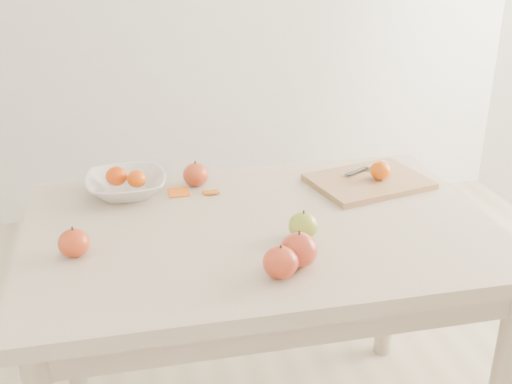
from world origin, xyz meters
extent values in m
cube|color=beige|center=(0.00, 0.00, 0.73)|extent=(1.20, 0.80, 0.04)
cylinder|color=#BCAA8E|center=(-0.54, 0.34, 0.35)|extent=(0.06, 0.06, 0.71)
cylinder|color=#BCAA8E|center=(0.54, 0.34, 0.35)|extent=(0.06, 0.06, 0.71)
cube|color=tan|center=(0.37, 0.19, 0.76)|extent=(0.37, 0.30, 0.02)
ellipsoid|color=#D74C07|center=(0.40, 0.18, 0.80)|extent=(0.06, 0.06, 0.05)
imported|color=silver|center=(-0.33, 0.27, 0.78)|extent=(0.23, 0.23, 0.06)
ellipsoid|color=#DF4407|center=(-0.35, 0.28, 0.80)|extent=(0.06, 0.06, 0.05)
ellipsoid|color=#D74107|center=(-0.30, 0.25, 0.80)|extent=(0.05, 0.05, 0.05)
cube|color=orange|center=(-0.18, 0.24, 0.75)|extent=(0.06, 0.05, 0.01)
cube|color=#CA630E|center=(-0.09, 0.22, 0.75)|extent=(0.05, 0.04, 0.01)
cube|color=silver|center=(0.43, 0.26, 0.78)|extent=(0.07, 0.05, 0.01)
cube|color=#393C41|center=(0.35, 0.24, 0.78)|extent=(0.09, 0.06, 0.00)
ellipsoid|color=olive|center=(0.09, -0.09, 0.78)|extent=(0.07, 0.07, 0.07)
ellipsoid|color=#A30D15|center=(-0.01, -0.26, 0.79)|extent=(0.08, 0.08, 0.07)
ellipsoid|color=maroon|center=(-0.13, 0.29, 0.78)|extent=(0.08, 0.08, 0.07)
ellipsoid|color=maroon|center=(0.04, -0.22, 0.79)|extent=(0.09, 0.09, 0.08)
ellipsoid|color=#A41611|center=(-0.46, -0.06, 0.78)|extent=(0.07, 0.07, 0.07)
camera|label=1|loc=(-0.33, -1.44, 1.49)|focal=45.00mm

